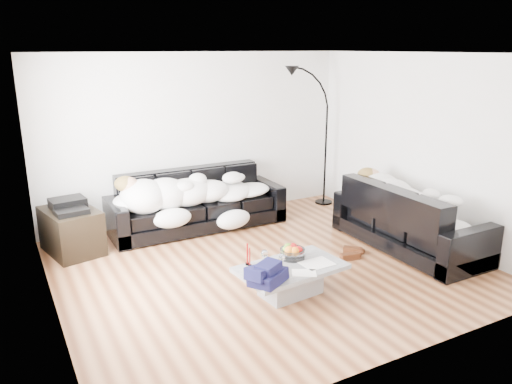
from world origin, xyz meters
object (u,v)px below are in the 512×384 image
wine_glass_c (282,261)px  candle_right (247,254)px  wine_glass_a (265,258)px  candle_left (250,257)px  coffee_table (291,280)px  shoes (351,253)px  stereo (69,205)px  fruit_bowl (293,251)px  sleeper_back (198,188)px  av_cabinet (72,231)px  sofa_back (197,200)px  wine_glass_b (267,265)px  sofa_right (410,217)px  floor_lamp (326,145)px  sleeper_right (411,202)px

wine_glass_c → candle_right: (-0.29, 0.26, 0.04)m
wine_glass_a → candle_left: bearing=160.7°
wine_glass_a → coffee_table: bearing=-29.7°
shoes → stereo: stereo is taller
fruit_bowl → stereo: size_ratio=0.66×
sleeper_back → stereo: sleeper_back is taller
sleeper_back → coffee_table: 2.51m
av_cabinet → stereo: size_ratio=1.98×
candle_right → wine_glass_a: bearing=-35.0°
sofa_back → wine_glass_b: 2.53m
stereo → candle_right: bearing=-61.7°
sofa_back → stereo: (-1.84, -0.10, 0.23)m
fruit_bowl → wine_glass_a: 0.38m
av_cabinet → sofa_right: bearing=-38.5°
candle_left → sofa_right: bearing=4.5°
floor_lamp → candle_left: bearing=-152.2°
wine_glass_a → candle_right: size_ratio=0.73×
sofa_back → wine_glass_a: sofa_back is taller
fruit_bowl → wine_glass_b: size_ratio=1.88×
wine_glass_c → candle_right: 0.39m
sofa_right → stereo: 4.58m
sleeper_back → fruit_bowl: size_ratio=7.73×
wine_glass_b → wine_glass_c: bearing=0.7°
sleeper_right → wine_glass_b: sleeper_right is taller
stereo → wine_glass_c: bearing=-60.0°
wine_glass_b → candle_left: (-0.10, 0.20, 0.03)m
coffee_table → shoes: size_ratio=2.82×
fruit_bowl → candle_right: bearing=171.6°
coffee_table → shoes: 1.37m
coffee_table → candle_left: (-0.41, 0.20, 0.28)m
sleeper_back → wine_glass_b: size_ratio=14.56×
candle_right → shoes: candle_right is taller
av_cabinet → sleeper_right: bearing=-38.5°
wine_glass_c → sleeper_back: bearing=89.5°
wine_glass_c → candle_right: candle_right is taller
wine_glass_a → wine_glass_c: 0.20m
sofa_back → wine_glass_c: sofa_back is taller
sofa_right → floor_lamp: (0.18, 2.21, 0.61)m
candle_right → shoes: 1.74m
sofa_right → stereo: bearing=63.9°
stereo → sleeper_right: bearing=-33.2°
wine_glass_b → shoes: (1.57, 0.51, -0.37)m
floor_lamp → wine_glass_a: bearing=-149.9°
candle_left → shoes: 1.75m
sleeper_right → av_cabinet: 4.58m
shoes → coffee_table: bearing=-134.7°
candle_right → av_cabinet: bearing=125.4°
sleeper_back → fruit_bowl: 2.32m
candle_right → av_cabinet: (-1.54, 2.16, -0.17)m
sleeper_back → shoes: 2.46m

